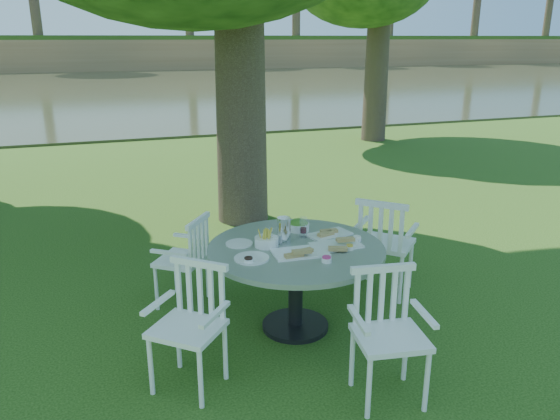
{
  "coord_description": "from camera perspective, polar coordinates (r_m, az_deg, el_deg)",
  "views": [
    {
      "loc": [
        -1.56,
        -4.29,
        2.36
      ],
      "look_at": [
        0.0,
        0.2,
        0.85
      ],
      "focal_mm": 35.0,
      "sensor_mm": 36.0,
      "label": 1
    }
  ],
  "objects": [
    {
      "name": "chair_nw",
      "position": [
        4.98,
        -9.45,
        -4.61
      ],
      "size": [
        0.57,
        0.58,
        0.84
      ],
      "rotation": [
        0.0,
        0.0,
        -2.21
      ],
      "color": "white",
      "rests_on": "ground"
    },
    {
      "name": "chair_se",
      "position": [
        3.81,
        11.01,
        -11.47
      ],
      "size": [
        0.51,
        0.49,
        0.89
      ],
      "rotation": [
        0.0,
        0.0,
        -0.16
      ],
      "color": "white",
      "rests_on": "ground"
    },
    {
      "name": "tableware",
      "position": [
        4.49,
        1.19,
        -3.03
      ],
      "size": [
        1.12,
        0.87,
        0.22
      ],
      "color": "white",
      "rests_on": "table"
    },
    {
      "name": "river",
      "position": [
        27.43,
        -16.16,
        11.99
      ],
      "size": [
        100.0,
        28.0,
        0.12
      ],
      "primitive_type": "cube",
      "color": "#2F341E",
      "rests_on": "ground"
    },
    {
      "name": "chair_sw",
      "position": [
        3.9,
        -9.05,
        -10.75
      ],
      "size": [
        0.61,
        0.61,
        0.88
      ],
      "rotation": [
        0.0,
        0.0,
        -0.72
      ],
      "color": "white",
      "rests_on": "ground"
    },
    {
      "name": "ground",
      "position": [
        5.13,
        0.74,
        -9.73
      ],
      "size": [
        140.0,
        140.0,
        0.0
      ],
      "primitive_type": "plane",
      "color": "#193A0C",
      "rests_on": "ground"
    },
    {
      "name": "table",
      "position": [
        4.48,
        1.67,
        -5.47
      ],
      "size": [
        1.44,
        1.44,
        0.73
      ],
      "color": "black",
      "rests_on": "ground"
    },
    {
      "name": "chair_ne",
      "position": [
        5.16,
        10.71,
        -3.08
      ],
      "size": [
        0.66,
        0.66,
        0.96
      ],
      "rotation": [
        0.0,
        0.0,
        -3.93
      ],
      "color": "white",
      "rests_on": "ground"
    }
  ]
}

